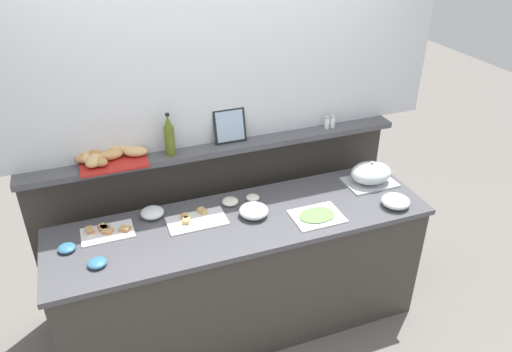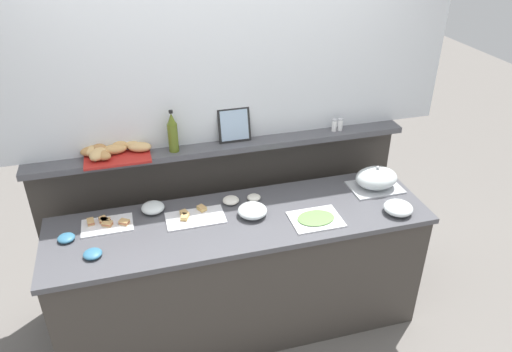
# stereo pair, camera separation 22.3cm
# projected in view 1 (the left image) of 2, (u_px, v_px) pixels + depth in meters

# --- Properties ---
(ground_plane) EXTENTS (12.00, 12.00, 0.00)m
(ground_plane) POSITION_uv_depth(u_px,v_px,m) (220.00, 269.00, 3.93)
(ground_plane) COLOR slate
(buffet_counter) EXTENTS (2.34, 0.66, 0.88)m
(buffet_counter) POSITION_uv_depth(u_px,v_px,m) (244.00, 274.00, 3.22)
(buffet_counter) COLOR #3D3833
(buffet_counter) RESTS_ON ground_plane
(back_ledge_unit) EXTENTS (2.51, 0.22, 1.19)m
(back_ledge_unit) POSITION_uv_depth(u_px,v_px,m) (220.00, 211.00, 3.54)
(back_ledge_unit) COLOR #3D3833
(back_ledge_unit) RESTS_ON ground_plane
(upper_wall_panel) EXTENTS (3.11, 0.08, 1.41)m
(upper_wall_panel) POSITION_uv_depth(u_px,v_px,m) (211.00, 32.00, 2.92)
(upper_wall_panel) COLOR silver
(upper_wall_panel) RESTS_ON back_ledge_unit
(sandwich_platter_rear) EXTENTS (0.30, 0.19, 0.04)m
(sandwich_platter_rear) POSITION_uv_depth(u_px,v_px,m) (107.00, 232.00, 2.87)
(sandwich_platter_rear) COLOR white
(sandwich_platter_rear) RESTS_ON buffet_counter
(sandwich_platter_side) EXTENTS (0.36, 0.20, 0.04)m
(sandwich_platter_side) POSITION_uv_depth(u_px,v_px,m) (196.00, 220.00, 2.98)
(sandwich_platter_side) COLOR silver
(sandwich_platter_side) RESTS_ON buffet_counter
(cold_cuts_platter) EXTENTS (0.31, 0.24, 0.02)m
(cold_cuts_platter) POSITION_uv_depth(u_px,v_px,m) (317.00, 216.00, 3.01)
(cold_cuts_platter) COLOR white
(cold_cuts_platter) RESTS_ON buffet_counter
(serving_cloche) EXTENTS (0.34, 0.24, 0.17)m
(serving_cloche) POSITION_uv_depth(u_px,v_px,m) (371.00, 174.00, 3.33)
(serving_cloche) COLOR #B7BABF
(serving_cloche) RESTS_ON buffet_counter
(glass_bowl_large) EXTENTS (0.18, 0.18, 0.07)m
(glass_bowl_large) POSITION_uv_depth(u_px,v_px,m) (254.00, 211.00, 3.02)
(glass_bowl_large) COLOR silver
(glass_bowl_large) RESTS_ON buffet_counter
(glass_bowl_medium) EXTENTS (0.18, 0.18, 0.07)m
(glass_bowl_medium) POSITION_uv_depth(u_px,v_px,m) (395.00, 202.00, 3.11)
(glass_bowl_medium) COLOR silver
(glass_bowl_medium) RESTS_ON buffet_counter
(glass_bowl_small) EXTENTS (0.14, 0.14, 0.06)m
(glass_bowl_small) POSITION_uv_depth(u_px,v_px,m) (152.00, 213.00, 3.01)
(glass_bowl_small) COLOR silver
(glass_bowl_small) RESTS_ON buffet_counter
(condiment_bowl_teal) EXTENTS (0.09, 0.09, 0.03)m
(condiment_bowl_teal) POSITION_uv_depth(u_px,v_px,m) (253.00, 198.00, 3.18)
(condiment_bowl_teal) COLOR silver
(condiment_bowl_teal) RESTS_ON buffet_counter
(condiment_bowl_dark) EXTENTS (0.10, 0.10, 0.03)m
(condiment_bowl_dark) POSITION_uv_depth(u_px,v_px,m) (67.00, 248.00, 2.73)
(condiment_bowl_dark) COLOR teal
(condiment_bowl_dark) RESTS_ON buffet_counter
(condiment_bowl_red) EXTENTS (0.10, 0.10, 0.04)m
(condiment_bowl_red) POSITION_uv_depth(u_px,v_px,m) (97.00, 263.00, 2.62)
(condiment_bowl_red) COLOR teal
(condiment_bowl_red) RESTS_ON buffet_counter
(condiment_bowl_cream) EXTENTS (0.11, 0.11, 0.04)m
(condiment_bowl_cream) POSITION_uv_depth(u_px,v_px,m) (230.00, 201.00, 3.14)
(condiment_bowl_cream) COLOR silver
(condiment_bowl_cream) RESTS_ON buffet_counter
(olive_oil_bottle) EXTENTS (0.06, 0.06, 0.28)m
(olive_oil_bottle) POSITION_uv_depth(u_px,v_px,m) (169.00, 136.00, 3.03)
(olive_oil_bottle) COLOR #56661E
(olive_oil_bottle) RESTS_ON back_ledge_unit
(salt_shaker) EXTENTS (0.03, 0.03, 0.09)m
(salt_shaker) POSITION_uv_depth(u_px,v_px,m) (327.00, 123.00, 3.41)
(salt_shaker) COLOR white
(salt_shaker) RESTS_ON back_ledge_unit
(pepper_shaker) EXTENTS (0.03, 0.03, 0.09)m
(pepper_shaker) POSITION_uv_depth(u_px,v_px,m) (333.00, 122.00, 3.42)
(pepper_shaker) COLOR white
(pepper_shaker) RESTS_ON back_ledge_unit
(bread_basket) EXTENTS (0.44, 0.28, 0.08)m
(bread_basket) POSITION_uv_depth(u_px,v_px,m) (107.00, 157.00, 2.98)
(bread_basket) COLOR #B2231E
(bread_basket) RESTS_ON back_ledge_unit
(framed_picture) EXTENTS (0.21, 0.07, 0.22)m
(framed_picture) POSITION_uv_depth(u_px,v_px,m) (230.00, 126.00, 3.19)
(framed_picture) COLOR black
(framed_picture) RESTS_ON back_ledge_unit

